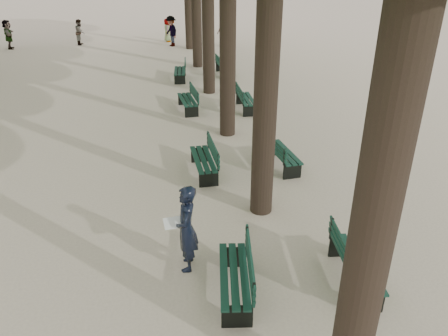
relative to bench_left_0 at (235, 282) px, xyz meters
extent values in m
plane|color=#C8B597|center=(-0.37, -0.25, -0.27)|extent=(120.00, 120.00, 0.00)
cylinder|color=#33261C|center=(1.13, -2.25, 3.48)|extent=(0.52, 0.52, 7.50)
cylinder|color=#33261C|center=(1.13, 2.75, 3.48)|extent=(0.52, 0.52, 7.50)
cylinder|color=#33261C|center=(1.13, 7.75, 3.48)|extent=(0.52, 0.52, 7.50)
cylinder|color=#33261C|center=(1.13, 12.75, 3.48)|extent=(0.52, 0.52, 7.50)
cube|color=black|center=(-0.02, 0.00, -0.05)|extent=(0.75, 1.85, 0.45)
cube|color=black|center=(-0.02, 0.00, 0.18)|extent=(0.77, 1.86, 0.04)
cube|color=black|center=(0.26, -0.03, 0.45)|extent=(0.28, 1.79, 0.40)
cube|color=black|center=(-0.02, 4.89, -0.05)|extent=(0.60, 1.82, 0.45)
cube|color=black|center=(-0.02, 4.89, 0.18)|extent=(0.62, 1.82, 0.04)
cube|color=black|center=(0.26, 4.90, 0.45)|extent=(0.12, 1.80, 0.40)
cube|color=black|center=(-0.02, 10.41, -0.05)|extent=(0.69, 1.84, 0.45)
cube|color=black|center=(-0.02, 10.41, 0.18)|extent=(0.71, 1.84, 0.04)
cube|color=black|center=(0.26, 10.43, 0.45)|extent=(0.21, 1.80, 0.40)
cube|color=black|center=(-0.02, 15.08, -0.05)|extent=(0.67, 1.84, 0.45)
cube|color=black|center=(-0.02, 15.08, 0.18)|extent=(0.69, 1.84, 0.04)
cube|color=black|center=(0.26, 15.05, 0.45)|extent=(0.19, 1.80, 0.40)
cube|color=black|center=(2.28, -0.02, -0.05)|extent=(0.69, 1.84, 0.45)
cube|color=black|center=(2.28, -0.02, 0.18)|extent=(0.71, 1.84, 0.04)
cube|color=black|center=(2.00, 0.00, 0.45)|extent=(0.22, 1.80, 0.40)
cube|color=black|center=(2.28, 5.00, -0.05)|extent=(0.72, 1.85, 0.45)
cube|color=black|center=(2.28, 5.00, 0.18)|extent=(0.74, 1.85, 0.04)
cube|color=black|center=(2.01, 4.96, 0.45)|extent=(0.25, 1.79, 0.40)
cube|color=black|center=(2.28, 10.13, -0.05)|extent=(0.55, 1.81, 0.45)
cube|color=black|center=(2.28, 10.13, 0.18)|extent=(0.57, 1.81, 0.04)
cube|color=black|center=(2.00, 10.13, 0.45)|extent=(0.07, 1.80, 0.40)
cube|color=black|center=(2.28, 15.72, -0.05)|extent=(0.62, 1.83, 0.45)
cube|color=black|center=(2.28, 15.72, 0.18)|extent=(0.64, 1.83, 0.04)
cube|color=black|center=(2.00, 15.70, 0.45)|extent=(0.14, 1.80, 0.40)
imported|color=black|center=(-0.77, 0.91, 0.62)|extent=(0.45, 0.75, 1.78)
cube|color=white|center=(-1.02, 0.91, 0.78)|extent=(0.37, 0.29, 0.12)
imported|color=#262628|center=(-5.98, 25.23, 0.54)|extent=(0.39, 0.82, 1.63)
imported|color=#262628|center=(0.02, 23.77, 0.69)|extent=(0.87, 1.28, 1.91)
imported|color=#262628|center=(-0.17, 25.43, 0.50)|extent=(0.34, 0.77, 1.54)
imported|color=#262628|center=(3.43, 23.00, 0.58)|extent=(1.05, 0.57, 1.71)
imported|color=#262628|center=(-10.30, 24.48, 0.62)|extent=(0.68, 1.70, 1.79)
camera|label=1|loc=(-1.14, -6.00, 5.31)|focal=35.00mm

